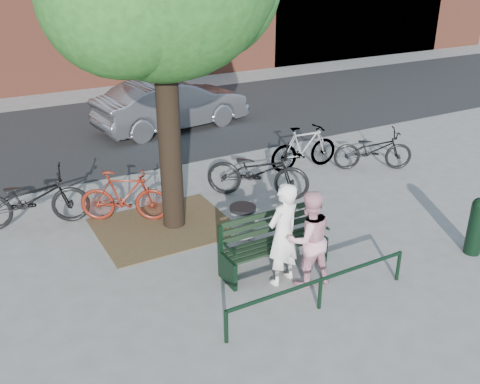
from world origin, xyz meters
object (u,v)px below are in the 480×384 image
bollard (477,224)px  person_right (308,239)px  person_left (283,234)px  parked_car (172,104)px  litter_bin (243,230)px  bicycle_c (258,172)px  park_bench (272,241)px

bollard → person_right: bearing=167.7°
person_left → parked_car: (1.62, 8.15, -0.09)m
person_left → litter_bin: size_ratio=1.84×
person_right → parked_car: bearing=-91.0°
person_right → litter_bin: (-0.43, 1.22, -0.31)m
person_right → bollard: 3.05m
person_right → bicycle_c: 3.25m
park_bench → litter_bin: bearing=109.6°
person_left → parked_car: bearing=-115.8°
bollard → bicycle_c: size_ratio=0.48×
bollard → person_left: bearing=165.3°
park_bench → person_right: (0.23, -0.64, 0.28)m
person_left → litter_bin: person_left is taller
parked_car → person_left: bearing=161.7°
park_bench → bollard: 3.45m
person_right → litter_bin: bearing=-62.5°
park_bench → parked_car: 7.88m
person_left → person_right: (0.32, -0.21, -0.06)m
park_bench → parked_car: bearing=78.8°
person_right → parked_car: 8.46m
bollard → litter_bin: (-3.40, 1.86, -0.10)m
bollard → parked_car: size_ratio=0.23×
person_left → litter_bin: (-0.12, 1.00, -0.37)m
bollard → bicycle_c: 4.24m
person_right → litter_bin: size_ratio=1.72×
person_right → bicycle_c: size_ratio=0.71×
bollard → parked_car: bearing=100.5°
bicycle_c → parked_car: size_ratio=0.49×
litter_bin → bicycle_c: (1.42, 1.88, 0.11)m
bollard → bicycle_c: bicycle_c is taller
person_right → park_bench: bearing=-62.5°
park_bench → person_right: bearing=-70.3°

